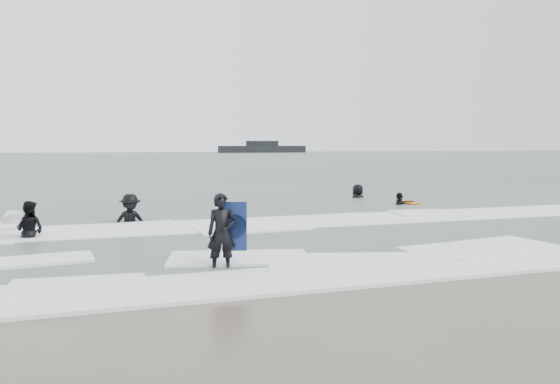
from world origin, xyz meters
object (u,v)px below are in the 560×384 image
object	(u,v)px
surfer_right_far	(358,199)
surfer_wading	(30,240)
surfer_centre	(222,271)
surfer_breaker	(131,224)
vessel_horizon	(262,148)
surfer_right_near	(400,206)

from	to	relation	value
surfer_right_far	surfer_wading	bearing A→B (deg)	12.08
surfer_centre	surfer_breaker	bearing A→B (deg)	106.11
surfer_right_far	surfer_breaker	bearing A→B (deg)	9.10
surfer_centre	vessel_horizon	world-z (taller)	vessel_horizon
surfer_centre	surfer_breaker	size ratio (longest dim) A/B	0.86
surfer_right_far	vessel_horizon	xyz separation A→B (m)	(31.63, 129.81, 1.28)
surfer_centre	vessel_horizon	xyz separation A→B (m)	(40.29, 141.88, 1.28)
surfer_centre	surfer_wading	distance (m)	6.39
surfer_centre	surfer_right_near	world-z (taller)	surfer_right_near
vessel_horizon	surfer_centre	bearing A→B (deg)	-105.85
surfer_centre	surfer_breaker	xyz separation A→B (m)	(-1.46, 7.07, 0.00)
surfer_wading	surfer_right_far	world-z (taller)	surfer_right_far
surfer_breaker	surfer_right_far	size ratio (longest dim) A/B	0.99
surfer_right_near	surfer_right_far	size ratio (longest dim) A/B	0.93
surfer_breaker	surfer_right_near	distance (m)	10.67
surfer_right_far	vessel_horizon	bearing A→B (deg)	-120.93
vessel_horizon	surfer_right_far	bearing A→B (deg)	-103.69
surfer_breaker	surfer_right_near	xyz separation A→B (m)	(10.49, 1.94, 0.00)
surfer_breaker	surfer_wading	bearing A→B (deg)	-154.32
surfer_right_near	surfer_centre	bearing A→B (deg)	9.64
surfer_breaker	vessel_horizon	bearing A→B (deg)	59.09
surfer_right_near	vessel_horizon	distance (m)	136.51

